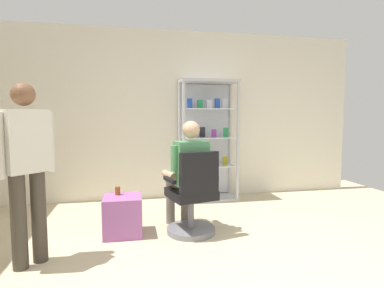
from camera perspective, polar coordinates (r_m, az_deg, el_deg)
The scene contains 7 objects.
back_wall at distance 5.14m, azimuth -2.18°, elevation 5.24°, with size 6.00×0.10×2.70m, color silver.
display_cabinet_main at distance 5.00m, azimuth 2.79°, elevation 0.87°, with size 0.90×0.45×1.90m.
office_chair at distance 3.57m, azimuth 0.19°, elevation -10.26°, with size 0.61×0.58×0.96m.
seated_shopkeeper at distance 3.65m, azimuth -0.90°, elevation -4.81°, with size 0.55×0.62×1.29m.
storage_crate at distance 3.70m, azimuth -12.56°, elevation -12.63°, with size 0.42×0.42×0.44m, color #9E599E.
tea_glass at distance 3.71m, azimuth -13.44°, elevation -8.31°, with size 0.06×0.06×0.10m, color brown.
standing_customer at distance 3.11m, azimuth -28.04°, elevation -3.05°, with size 0.41×0.41×1.63m.
Camera 1 is at (-0.82, -2.08, 1.35)m, focal length 29.16 mm.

